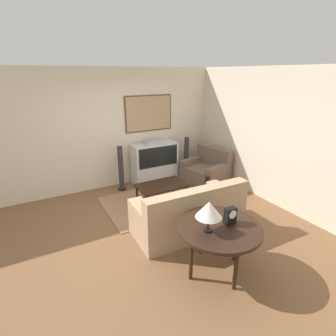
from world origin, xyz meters
TOP-DOWN VIEW (x-y plane):
  - ground_plane at (0.00, 0.00)m, footprint 12.00×12.00m
  - wall_back at (0.02, 2.13)m, footprint 12.00×0.10m
  - wall_right at (2.63, 0.00)m, footprint 0.06×12.00m
  - area_rug at (0.67, 0.81)m, footprint 2.45×1.55m
  - tv at (0.97, 1.81)m, footprint 1.10×0.45m
  - couch at (0.50, -0.43)m, footprint 1.84×0.90m
  - armchair at (2.03, 1.12)m, footprint 1.04×1.14m
  - coffee_table at (0.61, 0.76)m, footprint 1.01×0.61m
  - console_table at (0.30, -1.44)m, footprint 1.09×1.09m
  - table_lamp at (0.10, -1.45)m, footprint 0.32×0.32m
  - mantel_clock at (0.45, -1.45)m, footprint 0.15×0.10m
  - speaker_tower_left at (0.09, 1.75)m, footprint 0.20×0.20m
  - speaker_tower_right at (1.85, 1.75)m, footprint 0.20×0.20m

SIDE VIEW (x-z plane):
  - ground_plane at x=0.00m, z-range 0.00..0.00m
  - area_rug at x=0.67m, z-range 0.00..0.01m
  - armchair at x=2.03m, z-range -0.14..0.71m
  - couch at x=0.50m, z-range -0.13..0.77m
  - coffee_table at x=0.61m, z-range 0.16..0.55m
  - speaker_tower_left at x=0.09m, z-range -0.03..1.02m
  - speaker_tower_right at x=1.85m, z-range -0.03..1.02m
  - tv at x=0.97m, z-range -0.03..1.04m
  - console_table at x=0.30m, z-range 0.30..1.02m
  - mantel_clock at x=0.45m, z-range 0.72..0.95m
  - table_lamp at x=0.10m, z-range 0.81..1.22m
  - wall_right at x=2.63m, z-range 0.00..2.70m
  - wall_back at x=0.02m, z-range 0.01..2.71m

